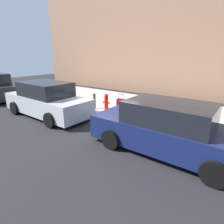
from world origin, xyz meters
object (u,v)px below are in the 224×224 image
at_px(fire_hydrant, 106,102).
at_px(suitcase_navy_3, 140,110).
at_px(suitcase_teal_4, 132,109).
at_px(suitcase_maroon_5, 121,106).
at_px(suitcase_black_0, 175,117).
at_px(parked_car_silver_1, 47,100).
at_px(bollard_post, 94,101).
at_px(suitcase_olive_1, 163,114).
at_px(parked_car_navy_0, 167,129).
at_px(suitcase_silver_2, 152,112).

bearing_deg(fire_hydrant, suitcase_navy_3, 178.35).
xyz_separation_m(suitcase_teal_4, suitcase_maroon_5, (0.50, 0.14, 0.09)).
xyz_separation_m(suitcase_black_0, suitcase_navy_3, (1.56, 0.00, 0.03)).
distance_m(suitcase_maroon_5, parked_car_silver_1, 3.63).
height_order(suitcase_maroon_5, bollard_post, suitcase_maroon_5).
bearing_deg(suitcase_olive_1, suitcase_maroon_5, 1.60).
bearing_deg(suitcase_black_0, parked_car_navy_0, 101.82).
bearing_deg(suitcase_olive_1, bollard_post, 2.14).
bearing_deg(suitcase_silver_2, suitcase_teal_4, -0.88).
relative_size(suitcase_olive_1, suitcase_maroon_5, 0.99).
bearing_deg(suitcase_olive_1, parked_car_navy_0, 114.43).
xyz_separation_m(suitcase_teal_4, bollard_post, (2.14, 0.23, 0.12)).
distance_m(suitcase_navy_3, parked_car_navy_0, 2.86).
distance_m(suitcase_navy_3, parked_car_silver_1, 4.51).
height_order(suitcase_silver_2, suitcase_teal_4, suitcase_silver_2).
height_order(suitcase_maroon_5, parked_car_navy_0, parked_car_navy_0).
distance_m(suitcase_teal_4, fire_hydrant, 1.47).
bearing_deg(suitcase_silver_2, parked_car_silver_1, 25.36).
xyz_separation_m(suitcase_silver_2, bollard_post, (3.19, 0.21, 0.07)).
relative_size(fire_hydrant, parked_car_navy_0, 0.18).
height_order(bollard_post, parked_car_silver_1, parked_car_silver_1).
xyz_separation_m(bollard_post, parked_car_navy_0, (-4.66, 1.95, 0.20)).
distance_m(suitcase_black_0, parked_car_navy_0, 2.10).
xyz_separation_m(suitcase_olive_1, suitcase_navy_3, (1.04, 0.05, 0.04)).
relative_size(parked_car_navy_0, parked_car_silver_1, 0.99).
xyz_separation_m(suitcase_black_0, suitcase_silver_2, (1.04, -0.11, -0.02)).
distance_m(suitcase_silver_2, suitcase_teal_4, 1.06).
bearing_deg(bollard_post, suitcase_teal_4, -173.98).
bearing_deg(suitcase_teal_4, suitcase_navy_3, 165.89).
bearing_deg(suitcase_maroon_5, suitcase_navy_3, -179.35).
distance_m(suitcase_olive_1, suitcase_silver_2, 0.52).
distance_m(suitcase_teal_4, parked_car_navy_0, 3.34).
bearing_deg(suitcase_maroon_5, bollard_post, 2.83).
xyz_separation_m(suitcase_black_0, fire_hydrant, (3.55, -0.06, 0.10)).
height_order(suitcase_black_0, bollard_post, suitcase_black_0).
height_order(fire_hydrant, bollard_post, fire_hydrant).
height_order(suitcase_silver_2, suitcase_maroon_5, suitcase_maroon_5).
relative_size(suitcase_silver_2, parked_car_navy_0, 0.18).
xyz_separation_m(suitcase_silver_2, suitcase_teal_4, (1.05, -0.02, -0.05)).
height_order(suitcase_navy_3, fire_hydrant, fire_hydrant).
bearing_deg(suitcase_silver_2, suitcase_black_0, 173.72).
relative_size(suitcase_navy_3, bollard_post, 1.02).
height_order(suitcase_silver_2, fire_hydrant, fire_hydrant).
bearing_deg(suitcase_black_0, bollard_post, 1.29).
bearing_deg(parked_car_silver_1, suitcase_silver_2, -154.64).
xyz_separation_m(suitcase_navy_3, parked_car_navy_0, (-1.99, 2.04, 0.22)).
distance_m(suitcase_black_0, fire_hydrant, 3.55).
relative_size(suitcase_silver_2, suitcase_maroon_5, 0.87).
bearing_deg(parked_car_silver_1, parked_car_navy_0, -180.00).
bearing_deg(suitcase_maroon_5, parked_car_navy_0, 146.11).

